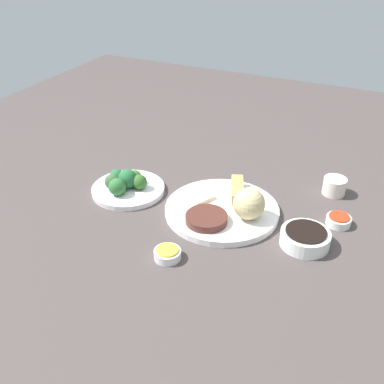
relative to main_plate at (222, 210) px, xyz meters
name	(u,v)px	position (x,y,z in m)	size (l,w,h in m)	color
tabletop	(220,212)	(0.01, 0.01, -0.02)	(2.20, 2.20, 0.02)	#453C3B
main_plate	(222,210)	(0.00, 0.00, 0.00)	(0.28, 0.28, 0.02)	white
rice_scoop	(249,204)	(-0.01, -0.07, 0.05)	(0.08, 0.08, 0.08)	#CBB87F
spring_roll	(237,190)	(0.07, -0.01, 0.02)	(0.11, 0.03, 0.03)	#DB9751
crab_rangoon_wonton	(198,196)	(0.01, 0.07, 0.01)	(0.06, 0.07, 0.01)	beige
stir_fry_heap	(205,218)	(-0.07, 0.01, 0.02)	(0.10, 0.10, 0.02)	#4C261E
broccoli_plate	(128,189)	(-0.01, 0.26, 0.00)	(0.19, 0.19, 0.01)	white
broccoli_floret_0	(127,179)	(-0.01, 0.26, 0.03)	(0.05, 0.05, 0.05)	#216134
broccoli_floret_1	(140,182)	(-0.01, 0.23, 0.03)	(0.04, 0.04, 0.04)	#315C26
broccoli_floret_2	(135,176)	(0.02, 0.26, 0.02)	(0.04, 0.04, 0.04)	#347026
broccoli_floret_3	(117,187)	(-0.06, 0.27, 0.03)	(0.05, 0.05, 0.05)	#2C6632
broccoli_floret_4	(113,182)	(-0.04, 0.30, 0.03)	(0.04, 0.04, 0.04)	#365732
broccoli_floret_5	(117,176)	(0.00, 0.30, 0.03)	(0.04, 0.04, 0.04)	#246035
soy_sauce_bowl	(305,238)	(-0.04, -0.22, 0.01)	(0.11, 0.11, 0.03)	white
soy_sauce_bowl_liquid	(306,231)	(-0.04, -0.22, 0.03)	(0.09, 0.09, 0.00)	black
sauce_ramekin_hot_mustard	(167,254)	(-0.21, 0.04, 0.00)	(0.06, 0.06, 0.02)	white
sauce_ramekin_hot_mustard_liquid	(167,250)	(-0.21, 0.04, 0.01)	(0.05, 0.05, 0.00)	gold
sauce_ramekin_sweet_and_sour	(338,221)	(0.07, -0.27, 0.00)	(0.06, 0.06, 0.02)	white
sauce_ramekin_sweet_and_sour_liquid	(339,217)	(0.07, -0.27, 0.01)	(0.05, 0.05, 0.00)	red
teacup	(334,186)	(0.21, -0.23, 0.01)	(0.06, 0.06, 0.05)	silver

